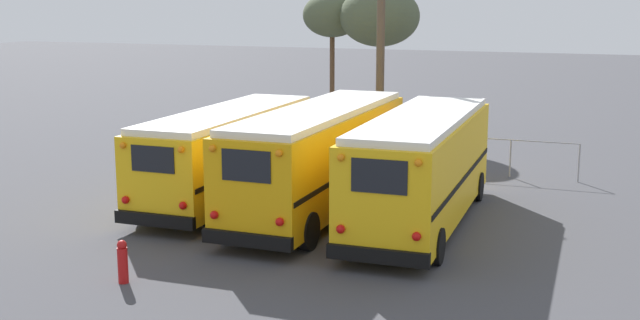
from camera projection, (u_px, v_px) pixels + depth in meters
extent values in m
plane|color=#424247|center=(319.00, 211.00, 25.01)|extent=(160.00, 160.00, 0.00)
cube|color=yellow|center=(230.00, 153.00, 26.21)|extent=(2.55, 9.32, 2.43)
cube|color=white|center=(229.00, 113.00, 25.95)|extent=(2.35, 8.95, 0.20)
cube|color=black|center=(155.00, 220.00, 22.10)|extent=(2.47, 0.24, 0.36)
cube|color=black|center=(153.00, 159.00, 21.79)|extent=(1.33, 0.05, 0.73)
sphere|color=red|center=(125.00, 200.00, 22.30)|extent=(0.22, 0.22, 0.22)
sphere|color=orange|center=(123.00, 146.00, 21.99)|extent=(0.18, 0.18, 0.18)
sphere|color=red|center=(183.00, 206.00, 21.69)|extent=(0.22, 0.22, 0.22)
sphere|color=orange|center=(181.00, 150.00, 21.38)|extent=(0.18, 0.18, 0.18)
cube|color=black|center=(197.00, 156.00, 26.65)|extent=(0.16, 9.10, 0.14)
cube|color=black|center=(264.00, 161.00, 25.83)|extent=(0.16, 9.10, 0.14)
cylinder|color=black|center=(243.00, 163.00, 29.88)|extent=(0.29, 0.99, 0.99)
cylinder|color=black|center=(299.00, 167.00, 29.12)|extent=(0.29, 0.99, 0.99)
cylinder|color=black|center=(146.00, 206.00, 23.72)|extent=(0.29, 0.99, 0.99)
cylinder|color=black|center=(214.00, 213.00, 22.96)|extent=(0.29, 0.99, 0.99)
cube|color=#E5A00C|center=(320.00, 157.00, 24.74)|extent=(2.44, 10.29, 2.68)
cube|color=white|center=(320.00, 111.00, 24.46)|extent=(2.25, 9.88, 0.20)
cube|color=black|center=(247.00, 240.00, 20.22)|extent=(2.48, 0.20, 0.36)
cube|color=black|center=(246.00, 166.00, 19.87)|extent=(1.34, 0.03, 0.80)
sphere|color=red|center=(214.00, 215.00, 20.42)|extent=(0.22, 0.22, 0.22)
sphere|color=orange|center=(212.00, 149.00, 20.08)|extent=(0.18, 0.18, 0.18)
sphere|color=red|center=(280.00, 222.00, 19.78)|extent=(0.22, 0.22, 0.22)
sphere|color=orange|center=(279.00, 154.00, 19.44)|extent=(0.18, 0.18, 0.18)
cube|color=black|center=(284.00, 161.00, 25.21)|extent=(0.04, 10.08, 0.14)
cube|color=black|center=(358.00, 167.00, 24.35)|extent=(0.04, 10.08, 0.14)
cylinder|color=black|center=(329.00, 168.00, 28.89)|extent=(0.28, 1.03, 1.03)
cylinder|color=black|center=(390.00, 173.00, 28.10)|extent=(0.28, 1.03, 1.03)
cylinder|color=black|center=(231.00, 223.00, 21.85)|extent=(0.28, 1.03, 1.03)
cylinder|color=black|center=(308.00, 231.00, 21.05)|extent=(0.28, 1.03, 1.03)
cube|color=yellow|center=(422.00, 168.00, 23.25)|extent=(2.73, 9.52, 2.72)
cube|color=white|center=(423.00, 118.00, 22.96)|extent=(2.52, 9.14, 0.20)
cube|color=black|center=(378.00, 256.00, 19.07)|extent=(2.53, 0.27, 0.36)
cube|color=black|center=(379.00, 176.00, 18.71)|extent=(1.36, 0.07, 0.82)
sphere|color=red|center=(341.00, 229.00, 19.25)|extent=(0.22, 0.22, 0.22)
sphere|color=orange|center=(341.00, 158.00, 18.91)|extent=(0.18, 0.18, 0.18)
sphere|color=red|center=(416.00, 237.00, 18.65)|extent=(0.22, 0.22, 0.22)
sphere|color=orange|center=(418.00, 163.00, 18.30)|extent=(0.18, 0.18, 0.18)
cube|color=black|center=(380.00, 172.00, 23.70)|extent=(0.27, 9.27, 0.14)
cube|color=black|center=(465.00, 178.00, 22.88)|extent=(0.27, 9.27, 0.14)
cylinder|color=black|center=(409.00, 181.00, 27.04)|extent=(0.30, 0.94, 0.94)
cylinder|color=black|center=(478.00, 186.00, 26.29)|extent=(0.30, 0.94, 0.94)
cylinder|color=black|center=(348.00, 237.00, 20.69)|extent=(0.30, 0.94, 0.94)
cylinder|color=black|center=(437.00, 246.00, 19.94)|extent=(0.30, 0.94, 0.94)
cylinder|color=brown|center=(380.00, 54.00, 32.48)|extent=(0.33, 0.33, 8.60)
cylinder|color=brown|center=(332.00, 82.00, 39.68)|extent=(0.24, 0.24, 4.96)
ellipsoid|color=#4C563D|center=(332.00, 15.00, 39.03)|extent=(2.89, 2.89, 2.17)
cylinder|color=brown|center=(379.00, 88.00, 38.50)|extent=(0.27, 0.27, 4.66)
ellipsoid|color=#4C563D|center=(380.00, 16.00, 37.84)|extent=(3.81, 3.81, 2.85)
cylinder|color=#939399|center=(219.00, 139.00, 33.96)|extent=(0.06, 0.06, 1.40)
cylinder|color=#939399|center=(271.00, 142.00, 33.11)|extent=(0.06, 0.06, 1.40)
cylinder|color=#939399|center=(326.00, 146.00, 32.26)|extent=(0.06, 0.06, 1.40)
cylinder|color=#939399|center=(384.00, 150.00, 31.41)|extent=(0.06, 0.06, 1.40)
cylinder|color=#939399|center=(446.00, 154.00, 30.56)|extent=(0.06, 0.06, 1.40)
cylinder|color=#939399|center=(510.00, 158.00, 29.71)|extent=(0.06, 0.06, 1.40)
cylinder|color=#939399|center=(579.00, 163.00, 28.86)|extent=(0.06, 0.06, 1.40)
cylinder|color=#939399|center=(385.00, 132.00, 31.28)|extent=(14.60, 0.04, 0.04)
cylinder|color=#B21414|center=(123.00, 265.00, 18.63)|extent=(0.24, 0.24, 0.85)
sphere|color=#B21414|center=(122.00, 245.00, 18.53)|extent=(0.23, 0.23, 0.23)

